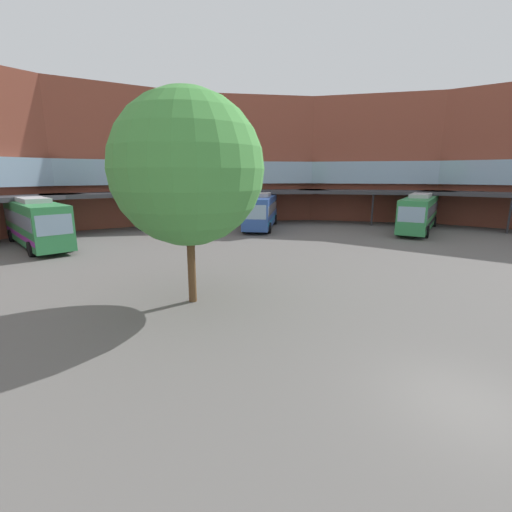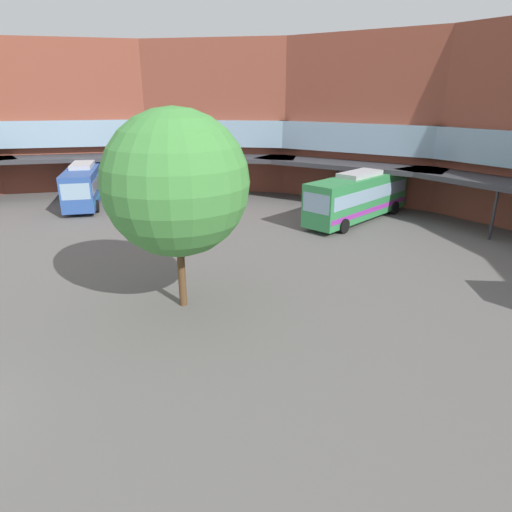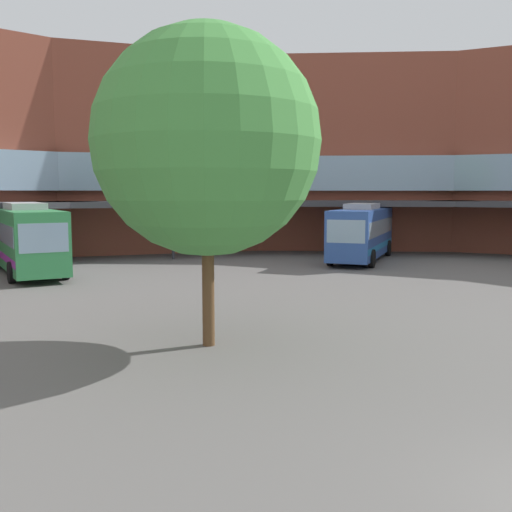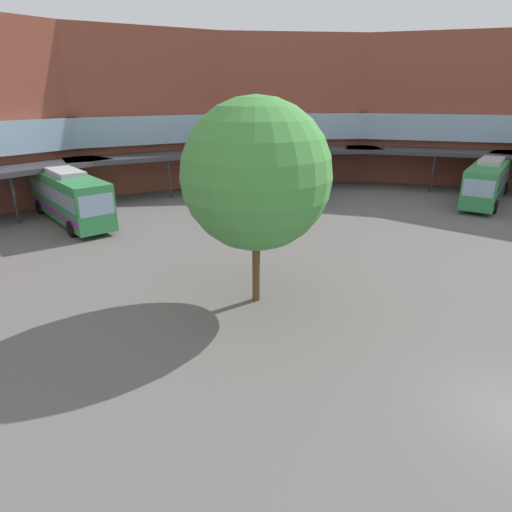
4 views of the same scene
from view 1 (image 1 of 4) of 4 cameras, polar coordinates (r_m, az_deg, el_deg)
The scene contains 6 objects.
ground_plane at distance 11.20m, azimuth 30.58°, elevation -19.82°, with size 129.43×129.43×0.00m, color #605E5B.
station_building at distance 27.56m, azimuth -13.40°, elevation 15.58°, with size 85.51×51.35×14.78m.
bus_0 at distance 40.33m, azimuth 24.73°, elevation 6.42°, with size 12.14×8.11×3.80m.
bus_1 at distance 38.49m, azimuth 0.80°, elevation 7.32°, with size 8.40×9.46×3.78m.
bus_3 at distance 33.57m, azimuth -31.83°, elevation 4.66°, with size 4.73×11.68×3.93m.
plaza_tree at distance 15.82m, azimuth -10.95°, elevation 13.56°, with size 6.57×6.57×9.24m.
Camera 1 is at (-8.73, -4.02, 5.75)m, focal length 24.90 mm.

